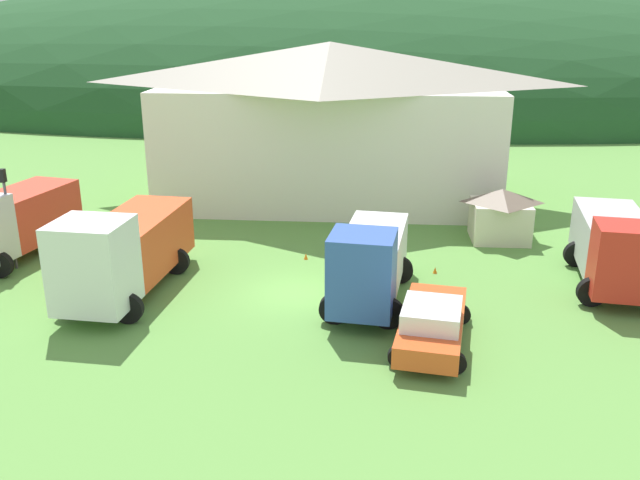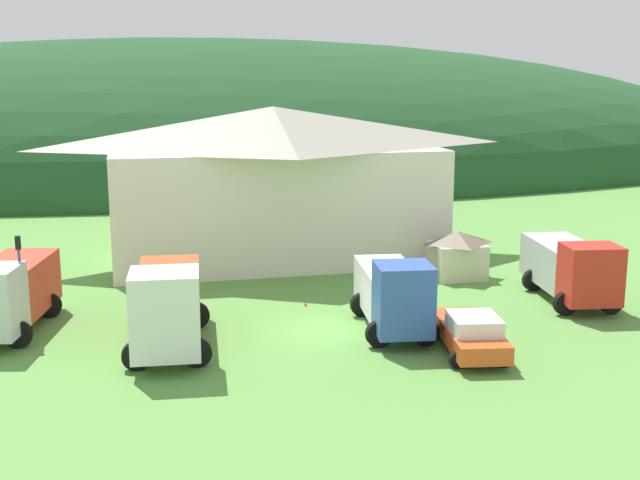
{
  "view_description": "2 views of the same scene",
  "coord_description": "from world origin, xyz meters",
  "px_view_note": "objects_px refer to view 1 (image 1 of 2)",
  "views": [
    {
      "loc": [
        3.05,
        -24.22,
        10.58
      ],
      "look_at": [
        0.93,
        1.97,
        1.58
      ],
      "focal_mm": 38.11,
      "sensor_mm": 36.0,
      "label": 1
    },
    {
      "loc": [
        -7.5,
        -32.08,
        10.87
      ],
      "look_at": [
        1.21,
        5.5,
        2.8
      ],
      "focal_mm": 45.66,
      "sensor_mm": 36.0,
      "label": 2
    }
  ],
  "objects_px": {
    "box_truck_blue": "(370,261)",
    "traffic_cone_mid_row": "(306,259)",
    "traffic_light_west": "(8,209)",
    "crane_truck_red": "(616,246)",
    "heavy_rig_white": "(123,250)",
    "play_shed_cream": "(501,214)",
    "tow_truck_silver": "(8,221)",
    "depot_building": "(330,120)",
    "traffic_cone_near_pickup": "(435,273)",
    "service_pickup_orange": "(432,323)"
  },
  "relations": [
    {
      "from": "box_truck_blue",
      "to": "traffic_cone_mid_row",
      "type": "height_order",
      "value": "box_truck_blue"
    },
    {
      "from": "traffic_light_west",
      "to": "crane_truck_red",
      "type": "bearing_deg",
      "value": 0.11
    },
    {
      "from": "heavy_rig_white",
      "to": "crane_truck_red",
      "type": "bearing_deg",
      "value": 101.77
    },
    {
      "from": "play_shed_cream",
      "to": "crane_truck_red",
      "type": "bearing_deg",
      "value": -57.39
    },
    {
      "from": "tow_truck_silver",
      "to": "traffic_light_west",
      "type": "xyz_separation_m",
      "value": [
        0.73,
        -1.09,
        0.87
      ]
    },
    {
      "from": "depot_building",
      "to": "traffic_cone_near_pickup",
      "type": "distance_m",
      "value": 13.61
    },
    {
      "from": "box_truck_blue",
      "to": "depot_building",
      "type": "bearing_deg",
      "value": -163.65
    },
    {
      "from": "tow_truck_silver",
      "to": "heavy_rig_white",
      "type": "relative_size",
      "value": 0.89
    },
    {
      "from": "traffic_light_west",
      "to": "service_pickup_orange",
      "type": "bearing_deg",
      "value": -18.28
    },
    {
      "from": "traffic_light_west",
      "to": "heavy_rig_white",
      "type": "bearing_deg",
      "value": -22.62
    },
    {
      "from": "traffic_light_west",
      "to": "traffic_cone_mid_row",
      "type": "height_order",
      "value": "traffic_light_west"
    },
    {
      "from": "service_pickup_orange",
      "to": "traffic_light_west",
      "type": "relative_size",
      "value": 1.26
    },
    {
      "from": "play_shed_cream",
      "to": "traffic_light_west",
      "type": "xyz_separation_m",
      "value": [
        -21.26,
        -5.54,
        1.36
      ]
    },
    {
      "from": "heavy_rig_white",
      "to": "traffic_cone_near_pickup",
      "type": "relative_size",
      "value": 14.94
    },
    {
      "from": "heavy_rig_white",
      "to": "traffic_cone_mid_row",
      "type": "relative_size",
      "value": 15.21
    },
    {
      "from": "traffic_cone_near_pickup",
      "to": "crane_truck_red",
      "type": "bearing_deg",
      "value": -6.67
    },
    {
      "from": "box_truck_blue",
      "to": "traffic_cone_near_pickup",
      "type": "height_order",
      "value": "box_truck_blue"
    },
    {
      "from": "depot_building",
      "to": "box_truck_blue",
      "type": "relative_size",
      "value": 2.78
    },
    {
      "from": "play_shed_cream",
      "to": "tow_truck_silver",
      "type": "height_order",
      "value": "tow_truck_silver"
    },
    {
      "from": "tow_truck_silver",
      "to": "box_truck_blue",
      "type": "xyz_separation_m",
      "value": [
        15.84,
        -3.47,
        -0.1
      ]
    },
    {
      "from": "play_shed_cream",
      "to": "traffic_cone_near_pickup",
      "type": "height_order",
      "value": "play_shed_cream"
    },
    {
      "from": "play_shed_cream",
      "to": "depot_building",
      "type": "bearing_deg",
      "value": 140.97
    },
    {
      "from": "heavy_rig_white",
      "to": "traffic_cone_near_pickup",
      "type": "height_order",
      "value": "heavy_rig_white"
    },
    {
      "from": "crane_truck_red",
      "to": "traffic_cone_mid_row",
      "type": "distance_m",
      "value": 12.78
    },
    {
      "from": "depot_building",
      "to": "tow_truck_silver",
      "type": "height_order",
      "value": "depot_building"
    },
    {
      "from": "play_shed_cream",
      "to": "service_pickup_orange",
      "type": "distance_m",
      "value": 11.94
    },
    {
      "from": "box_truck_blue",
      "to": "service_pickup_orange",
      "type": "bearing_deg",
      "value": 39.37
    },
    {
      "from": "crane_truck_red",
      "to": "heavy_rig_white",
      "type": "bearing_deg",
      "value": -74.77
    },
    {
      "from": "depot_building",
      "to": "box_truck_blue",
      "type": "bearing_deg",
      "value": -80.51
    },
    {
      "from": "box_truck_blue",
      "to": "crane_truck_red",
      "type": "bearing_deg",
      "value": 110.98
    },
    {
      "from": "depot_building",
      "to": "tow_truck_silver",
      "type": "distance_m",
      "value": 17.81
    },
    {
      "from": "play_shed_cream",
      "to": "crane_truck_red",
      "type": "height_order",
      "value": "crane_truck_red"
    },
    {
      "from": "traffic_light_west",
      "to": "traffic_cone_near_pickup",
      "type": "height_order",
      "value": "traffic_light_west"
    },
    {
      "from": "heavy_rig_white",
      "to": "service_pickup_orange",
      "type": "height_order",
      "value": "heavy_rig_white"
    },
    {
      "from": "heavy_rig_white",
      "to": "traffic_cone_near_pickup",
      "type": "xyz_separation_m",
      "value": [
        12.12,
        3.25,
        -1.86
      ]
    },
    {
      "from": "traffic_cone_mid_row",
      "to": "box_truck_blue",
      "type": "bearing_deg",
      "value": -57.58
    },
    {
      "from": "service_pickup_orange",
      "to": "traffic_cone_mid_row",
      "type": "xyz_separation_m",
      "value": [
        -4.94,
        7.77,
        -0.83
      ]
    },
    {
      "from": "box_truck_blue",
      "to": "service_pickup_orange",
      "type": "xyz_separation_m",
      "value": [
        2.1,
        -3.3,
        -0.86
      ]
    },
    {
      "from": "depot_building",
      "to": "heavy_rig_white",
      "type": "xyz_separation_m",
      "value": [
        -6.87,
        -14.95,
        -2.7
      ]
    },
    {
      "from": "tow_truck_silver",
      "to": "crane_truck_red",
      "type": "relative_size",
      "value": 0.99
    },
    {
      "from": "depot_building",
      "to": "crane_truck_red",
      "type": "distance_m",
      "value": 17.68
    },
    {
      "from": "play_shed_cream",
      "to": "heavy_rig_white",
      "type": "xyz_separation_m",
      "value": [
        -15.52,
        -7.94,
        0.56
      ]
    },
    {
      "from": "traffic_cone_mid_row",
      "to": "service_pickup_orange",
      "type": "bearing_deg",
      "value": -57.55
    },
    {
      "from": "service_pickup_orange",
      "to": "traffic_cone_near_pickup",
      "type": "bearing_deg",
      "value": -176.54
    },
    {
      "from": "crane_truck_red",
      "to": "tow_truck_silver",
      "type": "bearing_deg",
      "value": -84.42
    },
    {
      "from": "box_truck_blue",
      "to": "crane_truck_red",
      "type": "xyz_separation_m",
      "value": [
        9.67,
        2.43,
        0.0
      ]
    },
    {
      "from": "depot_building",
      "to": "service_pickup_orange",
      "type": "relative_size",
      "value": 3.62
    },
    {
      "from": "depot_building",
      "to": "box_truck_blue",
      "type": "distance_m",
      "value": 15.41
    },
    {
      "from": "tow_truck_silver",
      "to": "traffic_cone_mid_row",
      "type": "bearing_deg",
      "value": 106.08
    },
    {
      "from": "traffic_cone_mid_row",
      "to": "crane_truck_red",
      "type": "bearing_deg",
      "value": -9.26
    }
  ]
}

